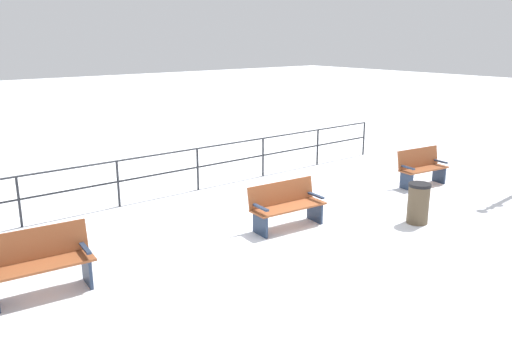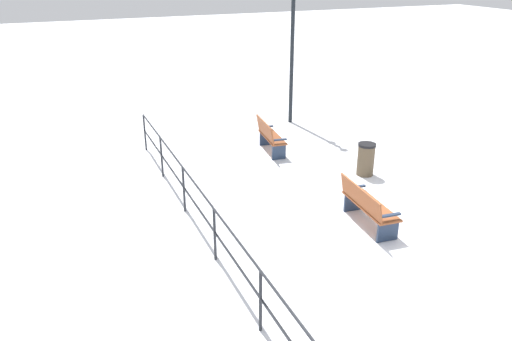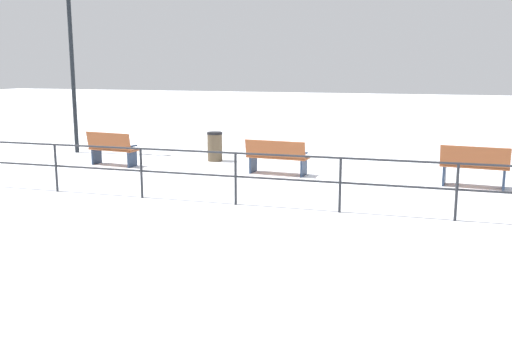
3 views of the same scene
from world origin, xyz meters
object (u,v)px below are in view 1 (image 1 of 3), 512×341
(bench_nearest, at_px, (40,262))
(bench_third, at_px, (422,167))
(bench_second, at_px, (286,205))
(trash_bin, at_px, (418,203))

(bench_nearest, bearing_deg, bench_third, 94.92)
(bench_second, bearing_deg, trash_bin, 60.87)
(bench_second, xyz_separation_m, bench_third, (-0.07, 4.56, 0.02))
(trash_bin, bearing_deg, bench_second, -123.78)
(bench_second, distance_m, bench_third, 4.56)
(bench_third, relative_size, trash_bin, 1.74)
(bench_third, xyz_separation_m, trash_bin, (1.54, -2.36, -0.06))
(bench_nearest, distance_m, trash_bin, 6.96)
(bench_third, distance_m, trash_bin, 2.82)
(bench_nearest, bearing_deg, trash_bin, 81.85)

